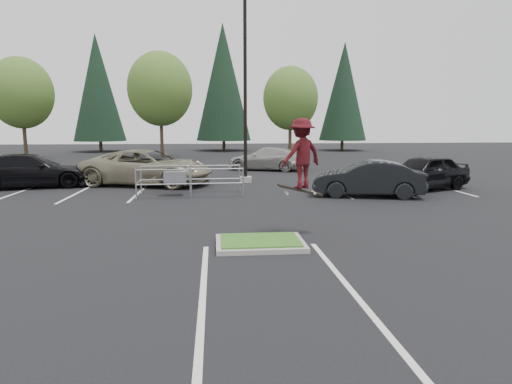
{
  "coord_description": "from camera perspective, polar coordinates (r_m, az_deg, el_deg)",
  "views": [
    {
      "loc": [
        -1.1,
        -10.32,
        2.99
      ],
      "look_at": [
        0.04,
        1.5,
        1.13
      ],
      "focal_mm": 30.0,
      "sensor_mm": 36.0,
      "label": 1
    }
  ],
  "objects": [
    {
      "name": "ground",
      "position": [
        10.8,
        0.55,
        -7.15
      ],
      "size": [
        120.0,
        120.0,
        0.0
      ],
      "primitive_type": "plane",
      "color": "black",
      "rests_on": "ground"
    },
    {
      "name": "grass_median",
      "position": [
        10.78,
        0.55,
        -6.76
      ],
      "size": [
        2.2,
        1.6,
        0.16
      ],
      "color": "#A49F98",
      "rests_on": "ground"
    },
    {
      "name": "stall_lines",
      "position": [
        16.62,
        -6.3,
        -1.49
      ],
      "size": [
        22.62,
        17.6,
        0.01
      ],
      "color": "silver",
      "rests_on": "ground"
    },
    {
      "name": "light_pole",
      "position": [
        22.43,
        -1.45,
        12.93
      ],
      "size": [
        0.7,
        0.6,
        10.12
      ],
      "color": "#A49F98",
      "rests_on": "ground"
    },
    {
      "name": "decid_a",
      "position": [
        43.83,
        -28.8,
        11.24
      ],
      "size": [
        5.44,
        5.44,
        8.91
      ],
      "color": "#38281C",
      "rests_on": "ground"
    },
    {
      "name": "decid_b",
      "position": [
        41.26,
        -12.66,
        12.96
      ],
      "size": [
        5.89,
        5.89,
        9.64
      ],
      "color": "#38281C",
      "rests_on": "ground"
    },
    {
      "name": "decid_c",
      "position": [
        40.84,
        4.59,
        12.07
      ],
      "size": [
        5.12,
        5.12,
        8.38
      ],
      "color": "#38281C",
      "rests_on": "ground"
    },
    {
      "name": "conif_a",
      "position": [
        52.11,
        -20.37,
        12.9
      ],
      "size": [
        5.72,
        5.72,
        13.0
      ],
      "color": "#38281C",
      "rests_on": "ground"
    },
    {
      "name": "conif_b",
      "position": [
        51.06,
        -4.4,
        14.36
      ],
      "size": [
        6.38,
        6.38,
        14.5
      ],
      "color": "#38281C",
      "rests_on": "ground"
    },
    {
      "name": "conif_c",
      "position": [
        52.2,
        11.61,
        12.98
      ],
      "size": [
        5.5,
        5.5,
        12.5
      ],
      "color": "#38281C",
      "rests_on": "ground"
    },
    {
      "name": "cart_corral",
      "position": [
        18.5,
        -10.27,
        1.93
      ],
      "size": [
        4.47,
        1.74,
        1.25
      ],
      "rotation": [
        0.0,
        0.0,
        0.03
      ],
      "color": "#95979E",
      "rests_on": "ground"
    },
    {
      "name": "skateboarder",
      "position": [
        11.58,
        5.98,
        5.05
      ],
      "size": [
        1.4,
        1.18,
        2.11
      ],
      "rotation": [
        0.0,
        0.0,
        3.62
      ],
      "color": "black",
      "rests_on": "ground"
    },
    {
      "name": "car_l_tan",
      "position": [
        22.18,
        -14.33,
        3.21
      ],
      "size": [
        6.98,
        4.65,
        1.78
      ],
      "primitive_type": "imported",
      "rotation": [
        0.0,
        0.0,
        1.28
      ],
      "color": "gray",
      "rests_on": "ground"
    },
    {
      "name": "car_l_black",
      "position": [
        23.36,
        -27.91,
        2.54
      ],
      "size": [
        5.95,
        3.39,
        1.63
      ],
      "primitive_type": "imported",
      "rotation": [
        0.0,
        0.0,
        1.78
      ],
      "color": "black",
      "rests_on": "ground"
    },
    {
      "name": "car_r_charc",
      "position": [
        18.6,
        14.63,
        1.73
      ],
      "size": [
        4.84,
        2.65,
        1.51
      ],
      "primitive_type": "imported",
      "rotation": [
        0.0,
        0.0,
        4.47
      ],
      "color": "black",
      "rests_on": "ground"
    },
    {
      "name": "car_r_black",
      "position": [
        21.33,
        21.5,
        2.45
      ],
      "size": [
        5.16,
        3.67,
        1.63
      ],
      "primitive_type": "imported",
      "rotation": [
        0.0,
        0.0,
        5.12
      ],
      "color": "black",
      "rests_on": "ground"
    },
    {
      "name": "car_far_silver",
      "position": [
        28.63,
        1.65,
        4.46
      ],
      "size": [
        5.68,
        3.95,
        1.53
      ],
      "primitive_type": "imported",
      "rotation": [
        0.0,
        0.0,
        4.33
      ],
      "color": "#ADACA7",
      "rests_on": "ground"
    }
  ]
}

